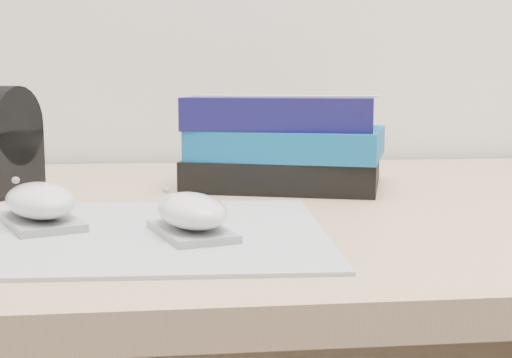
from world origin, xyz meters
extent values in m
cube|color=tan|center=(0.00, 1.58, 0.71)|extent=(1.60, 0.80, 0.03)
cube|color=gray|center=(-0.22, 1.41, 0.73)|extent=(0.42, 0.33, 0.00)
cube|color=gray|center=(-0.28, 1.44, 0.74)|extent=(0.10, 0.13, 0.01)
ellipsoid|color=silver|center=(-0.28, 1.44, 0.76)|extent=(0.10, 0.13, 0.03)
ellipsoid|color=gray|center=(-0.31, 1.44, 0.78)|extent=(0.01, 0.01, 0.01)
cube|color=#939396|center=(-0.14, 1.38, 0.74)|extent=(0.08, 0.12, 0.01)
ellipsoid|color=white|center=(-0.14, 1.38, 0.76)|extent=(0.08, 0.12, 0.03)
ellipsoid|color=gray|center=(-0.16, 1.38, 0.77)|extent=(0.01, 0.01, 0.01)
cube|color=black|center=(-0.01, 1.69, 0.75)|extent=(0.29, 0.26, 0.04)
cube|color=#0D5A95|center=(0.00, 1.69, 0.79)|extent=(0.29, 0.26, 0.04)
cube|color=#131049|center=(-0.01, 1.69, 0.83)|extent=(0.28, 0.25, 0.04)
cube|color=silver|center=(-0.01, 1.67, 0.85)|extent=(0.24, 0.11, 0.00)
camera|label=1|loc=(-0.16, 0.75, 0.87)|focal=50.00mm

